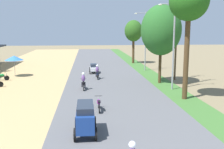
% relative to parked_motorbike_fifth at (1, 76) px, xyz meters
% --- Properties ---
extents(parked_motorbike_fifth, '(1.80, 0.54, 0.94)m').
position_rel_parked_motorbike_fifth_xyz_m(parked_motorbike_fifth, '(0.00, 0.00, 0.00)').
color(parked_motorbike_fifth, black).
rests_on(parked_motorbike_fifth, dirt_shoulder).
extents(vendor_umbrella, '(2.20, 2.20, 2.52)m').
position_rel_parked_motorbike_fifth_xyz_m(vendor_umbrella, '(0.82, 2.62, 1.75)').
color(vendor_umbrella, '#99999E').
rests_on(vendor_umbrella, dirt_shoulder).
extents(median_tree_nearest, '(3.10, 3.10, 9.44)m').
position_rel_parked_motorbike_fifth_xyz_m(median_tree_nearest, '(17.57, -9.61, 7.21)').
color(median_tree_nearest, '#4C351E').
rests_on(median_tree_nearest, median_strip).
extents(median_tree_second, '(4.20, 4.20, 8.21)m').
position_rel_parked_motorbike_fifth_xyz_m(median_tree_second, '(17.30, -3.01, 5.08)').
color(median_tree_second, '#4C351E').
rests_on(median_tree_second, median_strip).
extents(median_tree_third, '(3.00, 3.00, 7.20)m').
position_rel_parked_motorbike_fifth_xyz_m(median_tree_third, '(17.42, 13.83, 4.87)').
color(median_tree_third, '#4C351E').
rests_on(median_tree_third, median_strip).
extents(streetlamp_near, '(3.16, 0.20, 8.07)m').
position_rel_parked_motorbike_fifth_xyz_m(streetlamp_near, '(17.66, -6.13, 4.14)').
color(streetlamp_near, gray).
rests_on(streetlamp_near, median_strip).
extents(streetlamp_mid, '(3.16, 0.20, 7.99)m').
position_rel_parked_motorbike_fifth_xyz_m(streetlamp_mid, '(17.66, 5.77, 4.10)').
color(streetlamp_mid, gray).
rests_on(streetlamp_mid, median_strip).
extents(utility_pole_near, '(1.80, 0.20, 8.10)m').
position_rel_parked_motorbike_fifth_xyz_m(utility_pole_near, '(19.83, -3.84, 3.69)').
color(utility_pole_near, brown).
rests_on(utility_pole_near, ground).
extents(utility_pole_far, '(1.80, 0.20, 8.26)m').
position_rel_parked_motorbike_fifth_xyz_m(utility_pole_far, '(19.58, -1.19, 3.77)').
color(utility_pole_far, brown).
rests_on(utility_pole_far, ground).
extents(car_van_blue, '(1.19, 2.41, 1.67)m').
position_rel_parked_motorbike_fifth_xyz_m(car_van_blue, '(9.45, -16.32, 0.47)').
color(car_van_blue, navy).
rests_on(car_van_blue, road_strip).
extents(car_sedan_white, '(1.10, 2.26, 1.19)m').
position_rel_parked_motorbike_fifth_xyz_m(car_sedan_white, '(10.45, 4.14, 0.19)').
color(car_sedan_white, silver).
rests_on(car_sedan_white, road_strip).
extents(motorbike_ahead_second, '(0.54, 1.80, 0.94)m').
position_rel_parked_motorbike_fifth_xyz_m(motorbike_ahead_second, '(10.38, -12.12, 0.02)').
color(motorbike_ahead_second, black).
rests_on(motorbike_ahead_second, road_strip).
extents(motorbike_ahead_third, '(0.54, 1.80, 1.66)m').
position_rel_parked_motorbike_fifth_xyz_m(motorbike_ahead_third, '(9.23, -5.48, 0.30)').
color(motorbike_ahead_third, black).
rests_on(motorbike_ahead_third, road_strip).
extents(motorbike_ahead_fourth, '(0.54, 1.80, 1.66)m').
position_rel_parked_motorbike_fifth_xyz_m(motorbike_ahead_fourth, '(10.76, -0.07, 0.30)').
color(motorbike_ahead_fourth, black).
rests_on(motorbike_ahead_fourth, road_strip).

